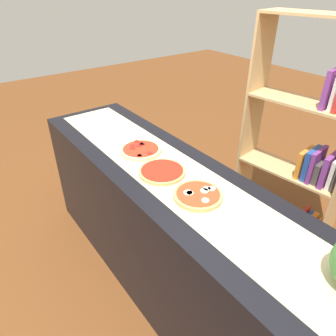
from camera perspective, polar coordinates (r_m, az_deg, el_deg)
name	(u,v)px	position (r m, az deg, el deg)	size (l,w,h in m)	color
ground_plane	(168,277)	(2.42, 0.00, -19.43)	(12.00, 12.00, 0.00)	brown
counter	(168,230)	(2.08, 0.00, -11.40)	(2.37, 0.62, 0.93)	black
parchment_paper	(168,171)	(1.79, 0.00, -0.52)	(2.25, 0.40, 0.00)	beige
pizza_pepperoni_0	(141,150)	(2.00, -5.05, 3.36)	(0.27, 0.27, 0.02)	#E5C17F
pizza_plain_1	(162,171)	(1.77, -1.10, -0.65)	(0.27, 0.27, 0.02)	tan
pizza_mozzarella_2	(198,195)	(1.59, 5.55, -4.98)	(0.25, 0.25, 0.03)	tan
bookshelf	(308,151)	(2.52, 24.28, 2.93)	(0.83, 0.37, 1.70)	tan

